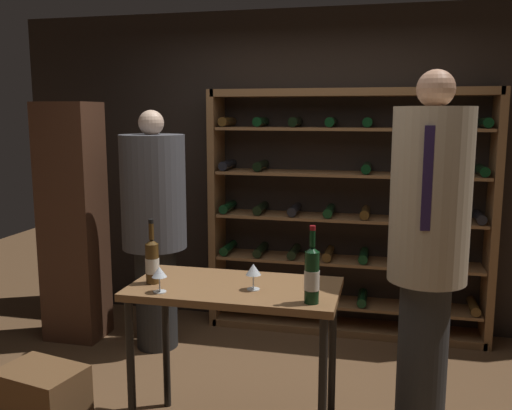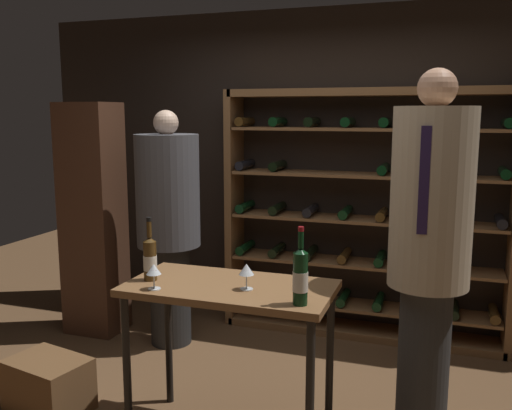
{
  "view_description": "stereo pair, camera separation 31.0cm",
  "coord_description": "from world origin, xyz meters",
  "px_view_note": "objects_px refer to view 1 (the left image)",
  "views": [
    {
      "loc": [
        0.7,
        -2.96,
        1.81
      ],
      "look_at": [
        -0.04,
        0.15,
        1.28
      ],
      "focal_mm": 39.14,
      "sensor_mm": 36.0,
      "label": 1
    },
    {
      "loc": [
        1.0,
        -2.87,
        1.81
      ],
      "look_at": [
        -0.04,
        0.15,
        1.28
      ],
      "focal_mm": 39.14,
      "sensor_mm": 36.0,
      "label": 2
    }
  ],
  "objects_px": {
    "display_cabinet": "(73,223)",
    "wine_glass_stemmed_center": "(253,271)",
    "wine_rack": "(347,214)",
    "wine_crate": "(42,395)",
    "person_bystander_red_print": "(154,220)",
    "wine_bottle_green_slim": "(152,261)",
    "wine_glass_stemmed_left": "(159,273)",
    "tasting_table": "(235,305)",
    "wine_bottle_amber_reserve": "(312,275)",
    "person_bystander_dark_jacket": "(428,237)"
  },
  "relations": [
    {
      "from": "wine_rack",
      "to": "wine_bottle_amber_reserve",
      "type": "bearing_deg",
      "value": -90.77
    },
    {
      "from": "wine_rack",
      "to": "wine_bottle_green_slim",
      "type": "relative_size",
      "value": 6.42
    },
    {
      "from": "display_cabinet",
      "to": "wine_glass_stemmed_center",
      "type": "relative_size",
      "value": 13.58
    },
    {
      "from": "wine_rack",
      "to": "person_bystander_red_print",
      "type": "bearing_deg",
      "value": -155.31
    },
    {
      "from": "wine_glass_stemmed_left",
      "to": "tasting_table",
      "type": "bearing_deg",
      "value": 30.4
    },
    {
      "from": "person_bystander_dark_jacket",
      "to": "wine_glass_stemmed_center",
      "type": "bearing_deg",
      "value": -164.41
    },
    {
      "from": "wine_crate",
      "to": "wine_bottle_green_slim",
      "type": "xyz_separation_m",
      "value": [
        0.72,
        0.03,
        0.86
      ]
    },
    {
      "from": "wine_rack",
      "to": "wine_crate",
      "type": "relative_size",
      "value": 4.75
    },
    {
      "from": "tasting_table",
      "to": "wine_glass_stemmed_center",
      "type": "xyz_separation_m",
      "value": [
        0.11,
        -0.05,
        0.21
      ]
    },
    {
      "from": "wine_rack",
      "to": "wine_glass_stemmed_left",
      "type": "xyz_separation_m",
      "value": [
        -0.81,
        -1.93,
        -0.0
      ]
    },
    {
      "from": "person_bystander_dark_jacket",
      "to": "wine_glass_stemmed_left",
      "type": "distance_m",
      "value": 1.48
    },
    {
      "from": "wine_glass_stemmed_left",
      "to": "display_cabinet",
      "type": "bearing_deg",
      "value": 134.58
    },
    {
      "from": "tasting_table",
      "to": "wine_bottle_green_slim",
      "type": "bearing_deg",
      "value": -171.72
    },
    {
      "from": "wine_glass_stemmed_center",
      "to": "wine_glass_stemmed_left",
      "type": "height_order",
      "value": "wine_glass_stemmed_center"
    },
    {
      "from": "tasting_table",
      "to": "wine_bottle_amber_reserve",
      "type": "xyz_separation_m",
      "value": [
        0.44,
        -0.19,
        0.25
      ]
    },
    {
      "from": "wine_crate",
      "to": "display_cabinet",
      "type": "relative_size",
      "value": 0.25
    },
    {
      "from": "tasting_table",
      "to": "wine_glass_stemmed_center",
      "type": "height_order",
      "value": "wine_glass_stemmed_center"
    },
    {
      "from": "wine_bottle_amber_reserve",
      "to": "wine_glass_stemmed_left",
      "type": "bearing_deg",
      "value": -178.69
    },
    {
      "from": "wine_rack",
      "to": "tasting_table",
      "type": "bearing_deg",
      "value": -105.11
    },
    {
      "from": "wine_rack",
      "to": "wine_glass_stemmed_center",
      "type": "distance_m",
      "value": 1.81
    },
    {
      "from": "wine_bottle_amber_reserve",
      "to": "tasting_table",
      "type": "bearing_deg",
      "value": 157.15
    },
    {
      "from": "wine_rack",
      "to": "wine_crate",
      "type": "distance_m",
      "value": 2.58
    },
    {
      "from": "person_bystander_dark_jacket",
      "to": "wine_bottle_amber_reserve",
      "type": "xyz_separation_m",
      "value": [
        -0.57,
        -0.55,
        -0.1
      ]
    },
    {
      "from": "wine_rack",
      "to": "display_cabinet",
      "type": "xyz_separation_m",
      "value": [
        -2.11,
        -0.61,
        -0.05
      ]
    },
    {
      "from": "tasting_table",
      "to": "display_cabinet",
      "type": "height_order",
      "value": "display_cabinet"
    },
    {
      "from": "person_bystander_dark_jacket",
      "to": "wine_glass_stemmed_center",
      "type": "distance_m",
      "value": 1.0
    },
    {
      "from": "wine_bottle_amber_reserve",
      "to": "wine_crate",
      "type": "bearing_deg",
      "value": 176.73
    },
    {
      "from": "display_cabinet",
      "to": "wine_bottle_amber_reserve",
      "type": "xyz_separation_m",
      "value": [
        2.09,
        -1.3,
        0.09
      ]
    },
    {
      "from": "wine_bottle_green_slim",
      "to": "wine_glass_stemmed_center",
      "type": "bearing_deg",
      "value": 1.57
    },
    {
      "from": "tasting_table",
      "to": "wine_bottle_green_slim",
      "type": "relative_size",
      "value": 3.15
    },
    {
      "from": "wine_bottle_amber_reserve",
      "to": "wine_glass_stemmed_center",
      "type": "relative_size",
      "value": 2.76
    },
    {
      "from": "person_bystander_dark_jacket",
      "to": "wine_bottle_green_slim",
      "type": "distance_m",
      "value": 1.52
    },
    {
      "from": "wine_bottle_green_slim",
      "to": "tasting_table",
      "type": "bearing_deg",
      "value": 8.28
    },
    {
      "from": "wine_bottle_amber_reserve",
      "to": "wine_bottle_green_slim",
      "type": "height_order",
      "value": "wine_bottle_amber_reserve"
    },
    {
      "from": "display_cabinet",
      "to": "wine_glass_stemmed_center",
      "type": "distance_m",
      "value": 2.12
    },
    {
      "from": "display_cabinet",
      "to": "wine_glass_stemmed_center",
      "type": "bearing_deg",
      "value": -33.5
    },
    {
      "from": "wine_bottle_green_slim",
      "to": "wine_crate",
      "type": "bearing_deg",
      "value": -177.72
    },
    {
      "from": "wine_rack",
      "to": "person_bystander_red_print",
      "type": "relative_size",
      "value": 1.24
    },
    {
      "from": "wine_rack",
      "to": "display_cabinet",
      "type": "height_order",
      "value": "wine_rack"
    },
    {
      "from": "tasting_table",
      "to": "person_bystander_red_print",
      "type": "xyz_separation_m",
      "value": [
        -0.94,
        1.08,
        0.23
      ]
    },
    {
      "from": "wine_crate",
      "to": "person_bystander_red_print",
      "type": "bearing_deg",
      "value": 79.02
    },
    {
      "from": "person_bystander_red_print",
      "to": "wine_glass_stemmed_center",
      "type": "relative_size",
      "value": 13.14
    },
    {
      "from": "person_bystander_red_print",
      "to": "wine_bottle_amber_reserve",
      "type": "relative_size",
      "value": 4.76
    },
    {
      "from": "wine_glass_stemmed_center",
      "to": "person_bystander_red_print",
      "type": "bearing_deg",
      "value": 132.95
    },
    {
      "from": "display_cabinet",
      "to": "person_bystander_dark_jacket",
      "type": "bearing_deg",
      "value": -15.85
    },
    {
      "from": "wine_bottle_amber_reserve",
      "to": "wine_bottle_green_slim",
      "type": "relative_size",
      "value": 1.09
    },
    {
      "from": "wine_bottle_amber_reserve",
      "to": "wine_glass_stemmed_center",
      "type": "height_order",
      "value": "wine_bottle_amber_reserve"
    },
    {
      "from": "wine_bottle_green_slim",
      "to": "wine_glass_stemmed_left",
      "type": "xyz_separation_m",
      "value": [
        0.1,
        -0.14,
        -0.02
      ]
    },
    {
      "from": "wine_glass_stemmed_center",
      "to": "wine_rack",
      "type": "bearing_deg",
      "value": 78.82
    },
    {
      "from": "wine_rack",
      "to": "tasting_table",
      "type": "xyz_separation_m",
      "value": [
        -0.47,
        -1.73,
        -0.21
      ]
    }
  ]
}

